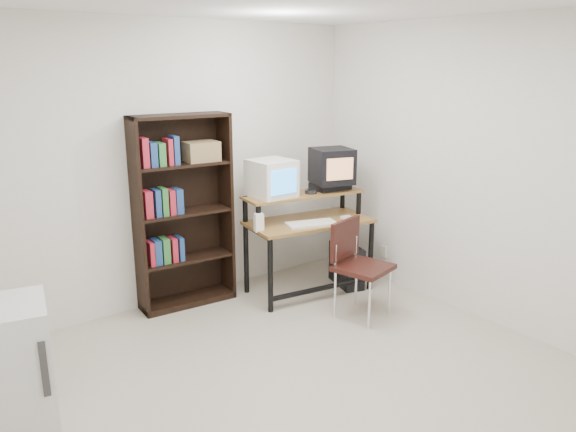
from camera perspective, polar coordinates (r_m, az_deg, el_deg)
floor at (r=4.12m, az=1.60°, el=-17.26°), size 4.00×4.00×0.01m
back_wall at (r=5.27m, az=-12.05°, el=4.96°), size 4.00×0.01×2.60m
right_wall at (r=5.06m, az=19.75°, el=3.99°), size 0.01×4.00×2.60m
computer_desk at (r=5.49m, az=2.06°, el=-0.84°), size 1.28×0.77×0.98m
crt_monitor at (r=5.34m, az=-1.67°, el=3.81°), size 0.39×0.40×0.36m
vcr at (r=5.68m, az=4.30°, el=3.01°), size 0.38×0.29×0.08m
crt_tv at (r=5.61m, az=4.49°, el=5.09°), size 0.46×0.45×0.35m
cd_spindle at (r=5.49m, az=2.33°, el=2.44°), size 0.13×0.13×0.05m
keyboard at (r=5.31m, az=2.39°, el=-0.85°), size 0.51×0.34×0.03m
mousepad at (r=5.54m, az=5.76°, el=-0.40°), size 0.24×0.21×0.01m
mouse at (r=5.55m, az=5.87°, el=-0.16°), size 0.11×0.07×0.03m
desk_speaker at (r=5.14m, az=-2.99°, el=-0.65°), size 0.10×0.09×0.17m
pc_tower at (r=5.81m, az=5.97°, el=-4.98°), size 0.32×0.49×0.42m
school_chair at (r=5.03m, az=6.96°, el=-4.28°), size 0.53×0.53×0.87m
bookshelf at (r=5.24m, az=-10.72°, el=0.65°), size 0.91×0.36×1.78m
mini_fridge at (r=3.86m, az=-26.59°, el=-14.01°), size 0.59×0.60×0.85m
wall_outlet at (r=5.99m, az=9.67°, el=-3.58°), size 0.02×0.08×0.12m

